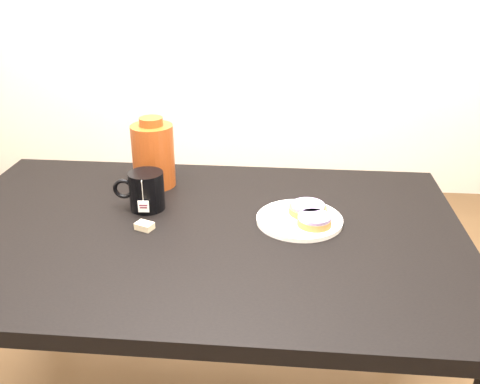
# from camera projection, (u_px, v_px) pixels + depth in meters

# --- Properties ---
(table) EXTENTS (1.40, 0.90, 0.75)m
(table) POSITION_uv_depth(u_px,v_px,m) (199.00, 255.00, 1.44)
(table) COLOR black
(table) RESTS_ON ground_plane
(plate) EXTENTS (0.23, 0.23, 0.02)m
(plate) POSITION_uv_depth(u_px,v_px,m) (299.00, 219.00, 1.43)
(plate) COLOR white
(plate) RESTS_ON table
(bagel_back) EXTENTS (0.14, 0.14, 0.03)m
(bagel_back) POSITION_uv_depth(u_px,v_px,m) (308.00, 209.00, 1.45)
(bagel_back) COLOR brown
(bagel_back) RESTS_ON plate
(bagel_front) EXTENTS (0.09, 0.09, 0.03)m
(bagel_front) POSITION_uv_depth(u_px,v_px,m) (314.00, 220.00, 1.39)
(bagel_front) COLOR brown
(bagel_front) RESTS_ON plate
(mug) EXTENTS (0.15, 0.11, 0.11)m
(mug) POSITION_uv_depth(u_px,v_px,m) (146.00, 190.00, 1.49)
(mug) COLOR black
(mug) RESTS_ON table
(teabag_pouch) EXTENTS (0.05, 0.05, 0.02)m
(teabag_pouch) POSITION_uv_depth(u_px,v_px,m) (145.00, 226.00, 1.40)
(teabag_pouch) COLOR #C6B793
(teabag_pouch) RESTS_ON table
(bagel_package) EXTENTS (0.14, 0.14, 0.22)m
(bagel_package) POSITION_uv_depth(u_px,v_px,m) (153.00, 155.00, 1.63)
(bagel_package) COLOR #62230C
(bagel_package) RESTS_ON table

